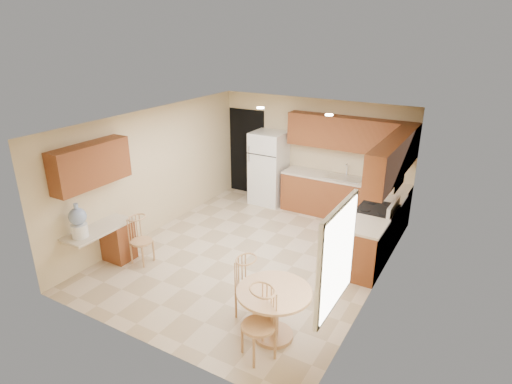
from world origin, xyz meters
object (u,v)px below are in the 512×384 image
Objects in this scene: stove at (375,230)px; dining_table at (274,307)px; chair_table_a at (246,285)px; chair_desk at (137,237)px; refrigerator at (269,168)px; chair_table_b at (255,321)px; water_crock at (78,222)px.

dining_table is (-0.52, -2.97, 0.01)m from stove.
dining_table is 0.56m from chair_table_a.
chair_table_a is 1.06× the size of chair_desk.
refrigerator is 5.25m from chair_table_b.
refrigerator is at bearing -33.07° from chair_table_b.
chair_desk is at bearing -99.25° from refrigerator.
chair_desk is (-3.47, -2.46, 0.06)m from stove.
chair_table_b is (2.35, -4.69, -0.26)m from refrigerator.
dining_table is 2.99m from chair_desk.
refrigerator is 1.76× the size of chair_table_b.
water_crock is (-0.45, -0.77, 0.50)m from chair_desk.
refrigerator reaches higher than water_crock.
chair_table_a is (-0.53, 0.16, 0.07)m from dining_table.
chair_table_b is 1.13× the size of chair_desk.
refrigerator is at bearing 119.30° from dining_table.
chair_table_b is at bearing -90.00° from dining_table.
dining_table is at bearing -60.70° from refrigerator.
water_crock reaches higher than chair_table_a.
chair_desk is 1.49× the size of water_crock.
chair_table_b is (-0.00, -0.50, 0.11)m from dining_table.
stove reaches higher than dining_table.
stove is at bearing 156.45° from chair_table_a.
stove is at bearing 39.50° from water_crock.
stove is at bearing -22.99° from refrigerator.
refrigerator is 1.72× the size of dining_table.
water_crock reaches higher than dining_table.
chair_table_a is at bearing -65.65° from refrigerator.
stove is 3.01m from dining_table.
chair_desk is at bearing -144.68° from stove.
chair_table_b is at bearing 70.22° from chair_desk.
dining_table is 3.45m from water_crock.
chair_desk is 1.03m from water_crock.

